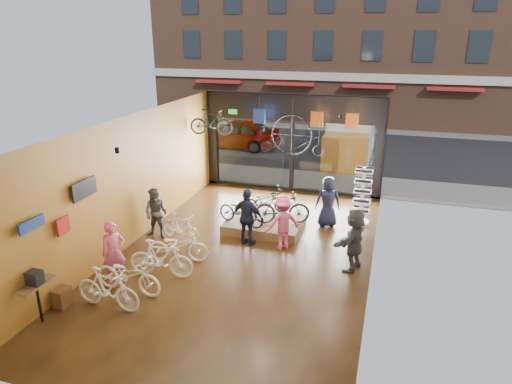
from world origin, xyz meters
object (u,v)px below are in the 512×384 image
at_px(floor_bike_5, 181,228).
at_px(sunglasses_rack, 362,196).
at_px(street_car, 237,133).
at_px(customer_4, 328,202).
at_px(floor_bike_2, 128,275).
at_px(display_platform, 264,224).
at_px(display_bike_right, 266,201).
at_px(customer_5, 354,239).
at_px(hung_bike, 211,122).
at_px(customer_2, 248,218).
at_px(customer_3, 283,222).
at_px(penny_farthing, 300,137).
at_px(display_bike_left, 241,211).
at_px(customer_0, 114,252).
at_px(customer_1, 156,213).
at_px(floor_bike_3, 161,259).
at_px(display_bike_mid, 282,208).
at_px(floor_bike_4, 178,246).
at_px(box_truck, 350,137).
at_px(floor_bike_1, 108,289).

height_order(floor_bike_5, sunglasses_rack, sunglasses_rack).
height_order(street_car, customer_4, customer_4).
distance_m(floor_bike_2, display_platform, 5.08).
distance_m(display_bike_right, sunglasses_rack, 3.14).
xyz_separation_m(customer_5, hung_bike, (-5.64, 4.07, 2.06)).
xyz_separation_m(street_car, customer_2, (4.28, -11.31, 0.09)).
relative_size(customer_3, customer_5, 0.95).
bearing_deg(customer_3, penny_farthing, -121.96).
bearing_deg(hung_bike, sunglasses_rack, -106.64).
relative_size(floor_bike_5, display_bike_left, 0.91).
bearing_deg(display_bike_right, floor_bike_5, 110.71).
distance_m(display_bike_left, hung_bike, 4.07).
xyz_separation_m(customer_0, customer_5, (5.71, 2.40, 0.06)).
distance_m(customer_1, sunglasses_rack, 6.60).
relative_size(customer_0, customer_3, 0.98).
distance_m(customer_2, sunglasses_rack, 4.03).
height_order(floor_bike_3, floor_bike_5, floor_bike_3).
xyz_separation_m(floor_bike_2, customer_2, (1.98, 3.33, 0.41)).
bearing_deg(display_bike_mid, display_bike_left, 90.17).
bearing_deg(display_platform, floor_bike_4, -121.29).
height_order(box_truck, customer_0, box_truck).
bearing_deg(customer_0, customer_3, -6.61).
distance_m(display_bike_right, customer_4, 2.02).
xyz_separation_m(floor_bike_4, sunglasses_rack, (4.62, 4.11, 0.52)).
height_order(floor_bike_5, customer_2, customer_2).
bearing_deg(customer_2, box_truck, -88.84).
height_order(floor_bike_3, penny_farthing, penny_farthing).
distance_m(customer_0, customer_1, 2.71).
relative_size(floor_bike_5, display_platform, 0.63).
xyz_separation_m(floor_bike_2, customer_5, (5.10, 2.77, 0.39)).
bearing_deg(customer_4, floor_bike_1, 41.20).
relative_size(floor_bike_3, display_bike_mid, 0.99).
relative_size(customer_3, sunglasses_rack, 0.85).
bearing_deg(street_car, display_platform, 23.85).
distance_m(box_truck, display_bike_left, 9.84).
bearing_deg(box_truck, customer_5, -83.42).
xyz_separation_m(customer_3, sunglasses_rack, (2.04, 2.52, 0.15)).
bearing_deg(customer_4, customer_3, 48.42).
bearing_deg(floor_bike_3, customer_4, -44.94).
height_order(customer_1, customer_4, customer_4).
bearing_deg(customer_3, floor_bike_5, -28.73).
bearing_deg(hung_bike, display_bike_right, -130.71).
xyz_separation_m(street_car, customer_3, (5.32, -11.23, 0.03)).
xyz_separation_m(street_car, floor_bike_4, (2.74, -12.82, -0.35)).
relative_size(display_bike_right, penny_farthing, 0.92).
relative_size(customer_1, customer_2, 0.89).
xyz_separation_m(street_car, penny_farthing, (4.98, -7.38, 1.70)).
bearing_deg(floor_bike_2, customer_2, -26.91).
bearing_deg(sunglasses_rack, customer_4, -167.09).
height_order(display_bike_mid, display_bike_right, display_bike_mid).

